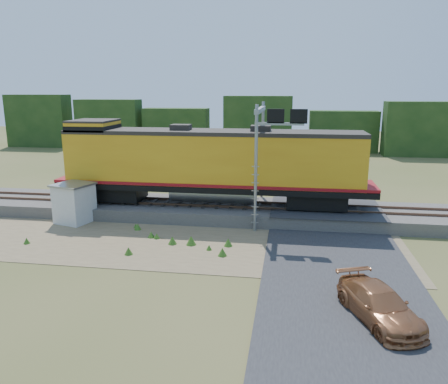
% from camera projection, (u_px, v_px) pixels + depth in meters
% --- Properties ---
extents(ground, '(140.00, 140.00, 0.00)m').
position_uv_depth(ground, '(201.00, 247.00, 23.53)').
color(ground, '#475123').
rests_on(ground, ground).
extents(ballast, '(70.00, 5.00, 0.80)m').
position_uv_depth(ballast, '(219.00, 210.00, 29.21)').
color(ballast, slate).
rests_on(ballast, ground).
extents(rails, '(70.00, 1.54, 0.16)m').
position_uv_depth(rails, '(219.00, 203.00, 29.10)').
color(rails, brown).
rests_on(rails, ballast).
extents(dirt_shoulder, '(26.00, 8.00, 0.03)m').
position_uv_depth(dirt_shoulder, '(168.00, 242.00, 24.30)').
color(dirt_shoulder, '#8C7754').
rests_on(dirt_shoulder, ground).
extents(road, '(7.00, 66.00, 0.86)m').
position_uv_depth(road, '(333.00, 248.00, 23.19)').
color(road, '#38383A').
rests_on(road, ground).
extents(tree_line_north, '(130.00, 3.00, 6.50)m').
position_uv_depth(tree_line_north, '(257.00, 129.00, 59.37)').
color(tree_line_north, '#1A3814').
rests_on(tree_line_north, ground).
extents(weed_clumps, '(15.00, 6.20, 0.56)m').
position_uv_depth(weed_clumps, '(139.00, 243.00, 24.14)').
color(weed_clumps, '#3A6A1E').
rests_on(weed_clumps, ground).
extents(locomotive, '(20.78, 3.17, 5.36)m').
position_uv_depth(locomotive, '(208.00, 163.00, 28.58)').
color(locomotive, black).
rests_on(locomotive, rails).
extents(shed, '(2.64, 2.64, 2.53)m').
position_uv_depth(shed, '(74.00, 203.00, 27.70)').
color(shed, silver).
rests_on(shed, ground).
extents(signal_gantry, '(2.97, 6.20, 7.49)m').
position_uv_depth(signal_gantry, '(265.00, 135.00, 26.91)').
color(signal_gantry, gray).
rests_on(signal_gantry, ground).
extents(car, '(3.15, 4.62, 1.24)m').
position_uv_depth(car, '(379.00, 305.00, 16.00)').
color(car, '#A8673E').
rests_on(car, ground).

